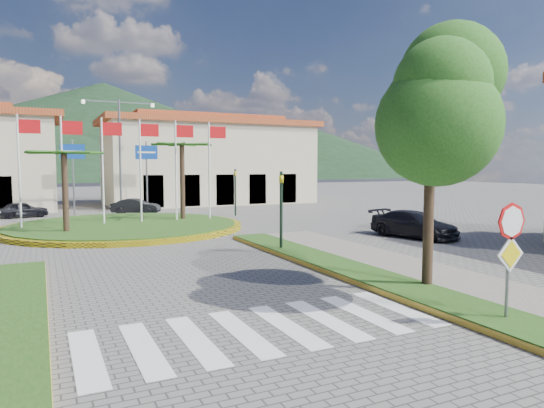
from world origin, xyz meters
name	(u,v)px	position (x,y,z in m)	size (l,w,h in m)	color
sidewalk_right	(539,315)	(6.00, 2.00, 0.07)	(4.00, 28.00, 0.15)	gray
verge_right	(502,321)	(4.80, 2.00, 0.09)	(1.60, 28.00, 0.18)	#1C4413
crosswalk	(260,329)	(0.00, 4.00, 0.01)	(8.00, 3.00, 0.01)	silver
roundabout_island	(125,226)	(0.00, 22.00, 0.17)	(12.70, 12.70, 6.00)	yellow
stop_sign	(510,243)	(4.90, 1.96, 1.79)	(0.80, 0.11, 2.65)	slate
deciduous_tree	(432,100)	(5.50, 5.00, 5.18)	(3.60, 3.60, 6.80)	black
traffic_light_right	(281,203)	(4.50, 12.00, 1.94)	(0.15, 0.18, 3.20)	black
traffic_light_far	(235,187)	(8.00, 26.00, 1.94)	(0.18, 0.15, 3.20)	black
direction_sign_west	(73,164)	(-2.00, 30.97, 3.53)	(1.60, 0.14, 5.20)	slate
direction_sign_east	(147,164)	(3.00, 30.97, 3.53)	(1.60, 0.14, 5.20)	slate
street_lamp_centre	(120,150)	(1.00, 30.00, 4.50)	(4.80, 0.16, 8.00)	slate
building_right	(208,161)	(10.00, 38.00, 3.90)	(19.08, 9.54, 8.05)	beige
hill_far_mid	(104,130)	(15.00, 160.00, 15.00)	(180.00, 180.00, 30.00)	black
hill_far_east	(292,149)	(70.00, 135.00, 9.00)	(120.00, 120.00, 18.00)	black
hill_near_back	(12,147)	(-10.00, 130.00, 8.00)	(110.00, 110.00, 16.00)	black
car_dark_a	(23,210)	(-5.18, 30.86, 0.53)	(1.25, 3.12, 1.06)	black
car_dark_b	(136,206)	(2.00, 30.00, 0.55)	(1.16, 3.33, 1.10)	black
car_side_right	(414,224)	(12.00, 12.77, 0.63)	(1.78, 4.38, 1.27)	black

